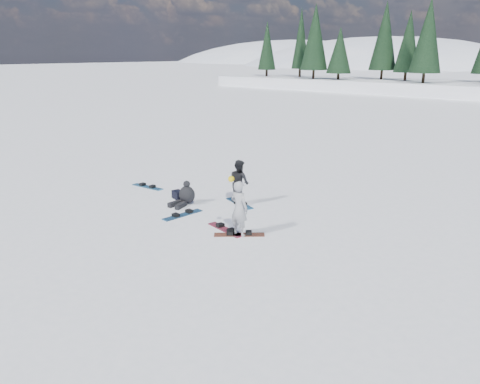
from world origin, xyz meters
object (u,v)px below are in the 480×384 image
gear_bag (178,195)px  snowboard_loose_b (226,230)px  seated_rider (186,195)px  snowboard_loose_c (147,187)px  snowboard_loose_a (183,215)px  snowboarder_man (239,182)px  snowboarder_woman (239,208)px

gear_bag → snowboard_loose_b: gear_bag is taller
seated_rider → snowboard_loose_b: size_ratio=0.70×
seated_rider → snowboard_loose_b: (2.78, -1.00, -0.31)m
snowboard_loose_b → snowboard_loose_c: (-5.55, 1.51, 0.00)m
seated_rider → snowboard_loose_a: seated_rider is taller
snowboarder_man → seated_rider: size_ratio=1.54×
snowboard_loose_b → gear_bag: bearing=172.0°
snowboarder_man → seated_rider: 1.96m
seated_rider → snowboard_loose_c: (-2.78, 0.51, -0.31)m
seated_rider → snowboard_loose_c: 2.84m
snowboarder_woman → gear_bag: 4.33m
snowboarder_woman → gear_bag: snowboarder_woman is taller
seated_rider → gear_bag: 0.77m
seated_rider → snowboard_loose_b: seated_rider is taller
snowboarder_man → gear_bag: size_ratio=3.58×
seated_rider → snowboarder_man: bearing=33.4°
snowboarder_woman → snowboard_loose_b: snowboarder_woman is taller
seated_rider → snowboard_loose_a: 1.24m
snowboard_loose_b → snowboarder_man: bearing=132.7°
snowboarder_man → snowboard_loose_a: bearing=87.0°
snowboarder_man → gear_bag: (-2.13, -1.00, -0.66)m
snowboarder_woman → snowboard_loose_a: bearing=-2.2°
snowboard_loose_c → snowboarder_man: bearing=5.0°
gear_bag → snowboard_loose_b: (3.48, -1.26, -0.14)m
snowboard_loose_b → snowboarder_woman: bearing=6.8°
snowboarder_man → snowboard_loose_a: 2.40m
snowboard_loose_a → gear_bag: bearing=57.1°
snowboarder_man → snowboard_loose_a: snowboarder_man is taller
snowboarder_woman → snowboard_loose_a: size_ratio=1.21×
snowboarder_woman → gear_bag: size_ratio=4.02×
gear_bag → seated_rider: bearing=-20.0°
snowboarder_man → gear_bag: bearing=38.8°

